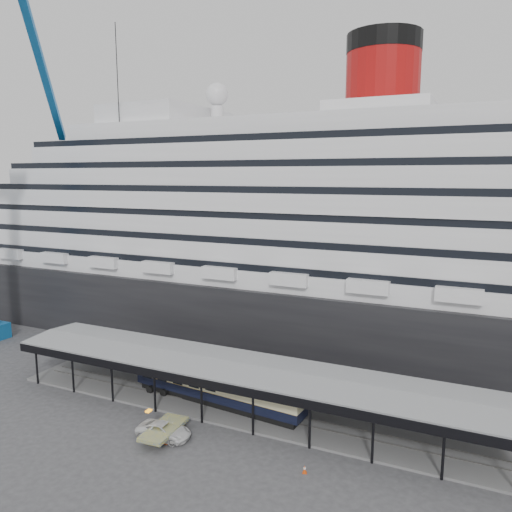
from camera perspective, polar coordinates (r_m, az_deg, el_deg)
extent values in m
plane|color=#38383A|center=(52.08, -3.85, -19.49)|extent=(200.00, 200.00, 0.00)
cube|color=black|center=(77.92, 7.51, -5.75)|extent=(130.00, 30.00, 10.00)
cylinder|color=#9B0C0C|center=(74.41, 14.28, 18.53)|extent=(10.00, 10.00, 9.00)
cylinder|color=black|center=(75.46, 14.45, 22.46)|extent=(10.10, 10.10, 2.50)
sphere|color=silver|center=(83.39, -4.48, 17.94)|extent=(3.60, 3.60, 3.60)
cube|color=slate|center=(55.96, -1.28, -17.19)|extent=(56.00, 8.00, 0.24)
cube|color=slate|center=(55.31, -1.63, -17.34)|extent=(54.00, 0.08, 0.10)
cube|color=slate|center=(56.47, -0.95, -16.75)|extent=(54.00, 0.08, 0.10)
cube|color=black|center=(50.50, -3.62, -14.82)|extent=(56.00, 0.18, 0.90)
cube|color=black|center=(57.97, 0.70, -11.55)|extent=(56.00, 0.18, 0.90)
cube|color=slate|center=(53.90, -1.30, -12.36)|extent=(56.00, 9.00, 0.24)
cube|color=#1769B1|center=(83.01, -22.99, 18.36)|extent=(12.92, 17.86, 16.80)
cylinder|color=black|center=(80.31, -15.07, 7.90)|extent=(0.12, 0.12, 47.21)
imported|color=silver|center=(51.52, -10.48, -19.04)|extent=(5.49, 2.80, 1.49)
cube|color=black|center=(57.21, -4.51, -16.09)|extent=(19.97, 4.11, 0.66)
cube|color=black|center=(56.86, -4.52, -15.32)|extent=(20.94, 4.58, 1.04)
cube|color=beige|center=(56.40, -4.54, -14.27)|extent=(20.95, 4.62, 1.23)
cube|color=black|center=(56.08, -4.55, -13.52)|extent=(20.94, 4.58, 0.38)
cube|color=#D3480B|center=(50.83, -9.30, -20.35)|extent=(0.43, 0.43, 0.03)
cone|color=#D3480B|center=(50.64, -9.32, -19.96)|extent=(0.36, 0.36, 0.78)
cylinder|color=white|center=(50.60, -9.32, -19.89)|extent=(0.25, 0.25, 0.15)
cube|color=#D9460C|center=(50.89, -10.22, -20.34)|extent=(0.39, 0.39, 0.03)
cone|color=#D9460C|center=(50.72, -10.23, -19.98)|extent=(0.33, 0.33, 0.72)
cylinder|color=white|center=(50.68, -10.23, -19.91)|extent=(0.23, 0.23, 0.14)
cube|color=#CE400B|center=(46.36, 5.57, -23.43)|extent=(0.47, 0.47, 0.03)
cone|color=#CE400B|center=(46.17, 5.58, -23.06)|extent=(0.40, 0.40, 0.70)
cylinder|color=white|center=(46.14, 5.58, -22.99)|extent=(0.22, 0.22, 0.14)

